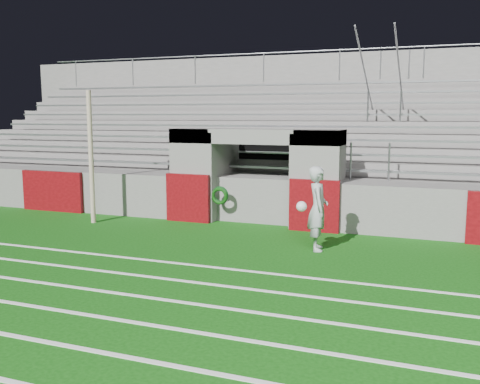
% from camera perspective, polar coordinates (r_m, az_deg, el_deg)
% --- Properties ---
extents(ground, '(90.00, 90.00, 0.00)m').
position_cam_1_polar(ground, '(11.81, -4.07, -6.41)').
color(ground, '#0E490C').
rests_on(ground, ground).
extents(field_post, '(0.13, 0.13, 3.64)m').
position_cam_1_polar(field_post, '(15.26, -15.61, 3.56)').
color(field_post, '#C2AA90').
rests_on(field_post, ground).
extents(field_markings, '(28.00, 8.09, 0.01)m').
position_cam_1_polar(field_markings, '(7.81, -20.33, -14.70)').
color(field_markings, white).
rests_on(field_markings, ground).
extents(stadium_structure, '(26.00, 8.48, 5.42)m').
position_cam_1_polar(stadium_structure, '(19.00, 6.13, 3.69)').
color(stadium_structure, slate).
rests_on(stadium_structure, ground).
extents(goalkeeper_with_ball, '(0.75, 0.78, 1.87)m').
position_cam_1_polar(goalkeeper_with_ball, '(11.90, 8.27, -1.74)').
color(goalkeeper_with_ball, '#A5AAAE').
rests_on(goalkeeper_with_ball, ground).
extents(hose_coil, '(0.49, 0.14, 0.50)m').
position_cam_1_polar(hose_coil, '(14.59, -2.17, -0.38)').
color(hose_coil, '#0B3B12').
rests_on(hose_coil, ground).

